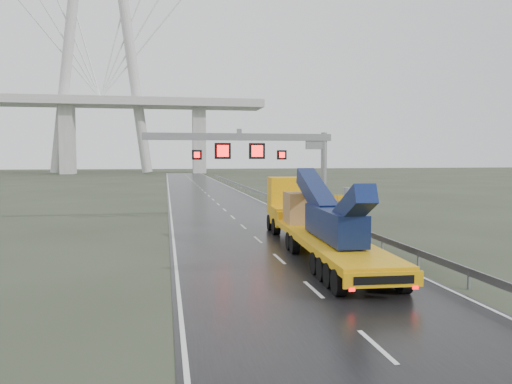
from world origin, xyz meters
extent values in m
plane|color=#303626|center=(0.00, 0.00, 0.00)|extent=(400.00, 400.00, 0.00)
cube|color=black|center=(0.00, 40.00, 0.01)|extent=(11.00, 200.00, 0.02)
cube|color=#A5A5A1|center=(6.90, 18.00, 0.15)|extent=(1.20, 1.20, 0.30)
cylinder|color=gray|center=(6.90, 18.00, 3.60)|extent=(0.48, 0.48, 7.20)
cube|color=gray|center=(0.00, 18.00, 6.80)|extent=(14.80, 0.55, 0.55)
cube|color=gray|center=(6.10, 18.00, 6.30)|extent=(1.40, 0.35, 0.90)
cube|color=gray|center=(0.00, 18.00, 7.25)|extent=(0.35, 0.35, 0.35)
cube|color=black|center=(-1.30, 17.95, 5.70)|extent=(1.25, 0.25, 1.25)
cube|color=#FF0C0C|center=(-1.30, 17.81, 5.70)|extent=(0.90, 0.02, 0.90)
cube|color=black|center=(1.40, 17.95, 5.70)|extent=(1.25, 0.25, 1.25)
cube|color=#FF0C0C|center=(1.40, 17.81, 5.70)|extent=(0.90, 0.02, 0.90)
cube|color=black|center=(-3.30, 17.95, 5.40)|extent=(0.75, 0.25, 0.75)
cube|color=#FF0C0C|center=(-3.30, 17.81, 5.40)|extent=(0.54, 0.02, 0.54)
cube|color=black|center=(3.40, 17.95, 5.40)|extent=(0.75, 0.25, 0.75)
cube|color=#FF0C0C|center=(3.40, 17.81, 5.40)|extent=(0.54, 0.02, 0.54)
cube|color=#A5A5A1|center=(-35.00, 140.00, 10.50)|extent=(4.00, 6.00, 21.00)
cube|color=#A5A5A1|center=(5.00, 140.00, 10.50)|extent=(4.00, 6.00, 21.00)
cube|color=#FF9B0E|center=(2.31, 3.12, 1.08)|extent=(3.61, 14.47, 0.36)
cube|color=#FF9B0E|center=(1.92, -4.20, 0.87)|extent=(2.97, 0.28, 0.56)
cube|color=black|center=(1.92, -4.27, 0.87)|extent=(2.25, 0.14, 0.31)
cube|color=#FF0505|center=(0.74, -4.21, 0.56)|extent=(0.23, 0.05, 0.12)
cube|color=#FF0505|center=(3.10, -4.33, 0.56)|extent=(0.23, 0.05, 0.12)
cube|color=#FF9B0E|center=(2.70, 10.69, 1.49)|extent=(2.72, 1.37, 0.51)
cube|color=#FF9B0E|center=(2.79, 12.32, 1.23)|extent=(2.82, 3.21, 1.23)
cube|color=#FF9B0E|center=(2.88, 14.17, 2.46)|extent=(2.66, 2.18, 2.66)
cube|color=black|center=(2.94, 15.21, 2.77)|extent=(2.36, 0.17, 1.23)
cube|color=#101E4C|center=(2.25, 2.09, 2.05)|extent=(1.75, 6.21, 1.43)
cube|color=#101E4C|center=(2.44, 5.67, 3.28)|extent=(1.32, 5.69, 2.62)
cube|color=#101E4C|center=(2.12, -0.46, 2.97)|extent=(1.13, 4.10, 2.47)
cylinder|color=gray|center=(2.87, 2.06, 2.97)|extent=(0.32, 0.32, 1.64)
cube|color=#B28150|center=(2.58, 8.44, 2.18)|extent=(2.37, 2.37, 1.84)
cylinder|color=black|center=(2.06, -1.49, 0.51)|extent=(3.02, 1.18, 1.02)
cylinder|color=black|center=(2.44, 5.67, 0.51)|extent=(3.02, 1.18, 1.02)
cylinder|color=black|center=(2.87, 13.96, 0.56)|extent=(2.82, 1.27, 1.13)
cylinder|color=gray|center=(6.57, 13.76, 1.27)|extent=(0.08, 0.08, 2.54)
cylinder|color=gray|center=(7.63, 13.76, 1.27)|extent=(0.08, 0.08, 2.54)
cube|color=#FAA90D|center=(7.10, 13.76, 2.27)|extent=(1.44, 0.45, 0.42)
cube|color=brown|center=(7.10, 13.76, 1.74)|extent=(1.44, 0.45, 0.48)
cube|color=red|center=(8.00, 17.77, 0.58)|extent=(0.78, 0.59, 1.17)
camera|label=1|loc=(-5.69, -20.62, 5.25)|focal=35.00mm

